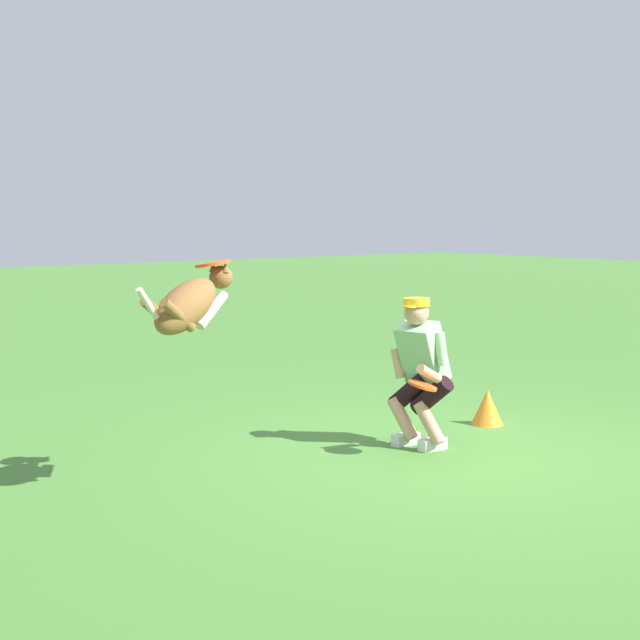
{
  "coord_description": "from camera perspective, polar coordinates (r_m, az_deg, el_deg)",
  "views": [
    {
      "loc": [
        5.53,
        5.24,
        2.0
      ],
      "look_at": [
        1.08,
        -0.47,
        1.18
      ],
      "focal_mm": 52.88,
      "sensor_mm": 36.0,
      "label": 1
    }
  ],
  "objects": [
    {
      "name": "frisbee_held",
      "position": [
        7.71,
        6.22,
        -3.96
      ],
      "size": [
        0.29,
        0.29,
        0.12
      ],
      "primitive_type": "cylinder",
      "rotation": [
        -0.24,
        0.15,
        1.34
      ],
      "color": "#F1511C",
      "rests_on": "person"
    },
    {
      "name": "training_cone",
      "position": [
        9.14,
        10.09,
        -5.21
      ],
      "size": [
        0.3,
        0.3,
        0.34
      ],
      "primitive_type": "cone",
      "color": "orange",
      "rests_on": "ground_plane"
    },
    {
      "name": "ground_plane",
      "position": [
        7.88,
        8.42,
        -8.31
      ],
      "size": [
        60.0,
        60.0,
        0.0
      ],
      "primitive_type": "plane",
      "color": "#467D32"
    },
    {
      "name": "person",
      "position": [
        8.08,
        6.08,
        -2.86
      ],
      "size": [
        0.56,
        0.66,
        1.29
      ],
      "rotation": [
        0.0,
        0.0,
        0.19
      ],
      "color": "silver",
      "rests_on": "ground_plane"
    },
    {
      "name": "dog",
      "position": [
        6.62,
        -7.89,
        0.97
      ],
      "size": [
        0.99,
        0.52,
        0.55
      ],
      "rotation": [
        0.0,
        0.0,
        3.52
      ],
      "color": "brown"
    },
    {
      "name": "frisbee_flying",
      "position": [
        6.82,
        -6.52,
        3.4
      ],
      "size": [
        0.33,
        0.33,
        0.08
      ],
      "primitive_type": "cylinder",
      "rotation": [
        0.09,
        -0.14,
        1.94
      ],
      "color": "#F05122"
    }
  ]
}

